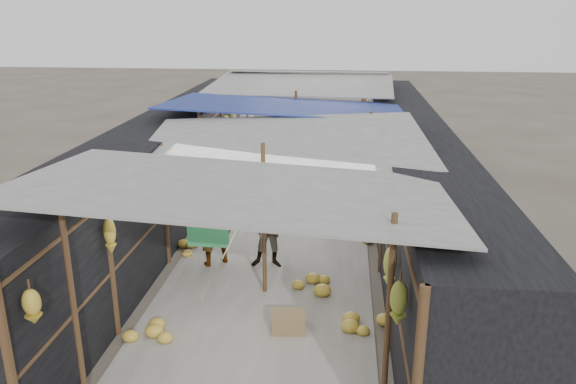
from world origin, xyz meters
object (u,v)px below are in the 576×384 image
(vendor_elderly, at_px, (213,218))
(vendor_seated, at_px, (329,169))
(shopper_blue, at_px, (270,229))
(black_basin, at_px, (328,213))
(crate_near, at_px, (334,224))

(vendor_elderly, xyz_separation_m, vendor_seated, (1.97, 5.12, -0.43))
(shopper_blue, bearing_deg, vendor_elderly, 179.61)
(vendor_elderly, xyz_separation_m, shopper_blue, (1.05, 0.01, -0.20))
(vendor_seated, bearing_deg, vendor_elderly, -28.59)
(black_basin, xyz_separation_m, vendor_seated, (-0.07, 2.33, 0.41))
(vendor_elderly, bearing_deg, black_basin, -165.25)
(black_basin, relative_size, vendor_elderly, 0.34)
(black_basin, bearing_deg, vendor_elderly, -126.16)
(vendor_elderly, height_order, shopper_blue, vendor_elderly)
(crate_near, relative_size, vendor_seated, 0.48)
(crate_near, bearing_deg, vendor_elderly, -144.88)
(crate_near, distance_m, vendor_seated, 3.19)
(vendor_elderly, bearing_deg, shopper_blue, 141.21)
(shopper_blue, bearing_deg, crate_near, 58.92)
(black_basin, relative_size, shopper_blue, 0.43)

